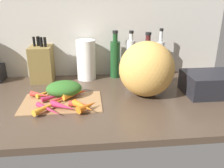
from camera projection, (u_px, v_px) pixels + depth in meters
The scene contains 25 objects.
ground_plane at pixel (93, 100), 118.67cm from camera, with size 170.00×80.00×3.00cm, color #47382B.
wall_back at pixel (90, 28), 143.27cm from camera, with size 170.00×3.00×60.00cm, color #BCB7AD.
cutting_board at pixel (62, 102), 112.06cm from camera, with size 38.04×23.85×0.80cm, color #997047.
carrot_0 at pixel (80, 104), 105.60cm from camera, with size 2.84×2.84×10.37cm, color red.
carrot_1 at pixel (40, 95), 115.79cm from camera, with size 2.84×2.84×10.66cm, color red.
carrot_2 at pixel (74, 94), 116.19cm from camera, with size 3.48×3.48×13.32cm, color orange.
carrot_3 at pixel (83, 106), 103.04cm from camera, with size 3.36×3.36×11.73cm, color orange.
carrot_4 at pixel (63, 106), 103.31cm from camera, with size 3.19×3.19×12.46cm, color #B2264C.
carrot_5 at pixel (49, 109), 101.50cm from camera, with size 2.32×2.32×16.04cm, color #B2264C.
carrot_6 at pixel (61, 98), 112.64cm from camera, with size 2.15×2.15×11.91cm, color red.
carrot_7 at pixel (88, 106), 103.25cm from camera, with size 3.43×3.43×11.19cm, color orange.
carrot_8 at pixel (48, 92), 120.22cm from camera, with size 2.10×2.10×14.56cm, color orange.
carrot_9 at pixel (54, 97), 113.84cm from camera, with size 2.54×2.54×12.55cm, color #B2264C.
carrot_10 at pixel (80, 92), 119.46cm from camera, with size 2.10×2.10×10.94cm, color red.
carrot_11 at pixel (72, 91), 120.31cm from camera, with size 3.30×3.30×10.34cm, color #B2264C.
carrot_12 at pixel (50, 106), 104.29cm from camera, with size 2.86×2.86×17.89cm, color orange.
carrot_greens_pile at pixel (64, 89), 117.29cm from camera, with size 17.91×13.78×7.58cm, color #2D6023.
winter_squash at pixel (147, 69), 116.48cm from camera, with size 27.93×26.06×28.07cm, color gold.
knife_block at pixel (42, 63), 139.08cm from camera, with size 12.55×17.09×26.55cm.
paper_towel_roll at pixel (86, 60), 141.00cm from camera, with size 11.34×11.34×24.14cm, color white.
bottle_0 at pixel (115, 58), 143.95cm from camera, with size 6.09×6.09×29.21cm.
bottle_1 at pixel (131, 58), 144.30cm from camera, with size 5.29×5.29×29.11cm.
bottle_2 at pixel (147, 59), 142.96cm from camera, with size 6.50×6.50×28.39cm.
bottle_3 at pixel (159, 58), 145.13cm from camera, with size 5.08×5.08×30.36cm.
dish_rack at pixel (211, 84), 121.24cm from camera, with size 27.24×20.92×11.13cm, color black.
Camera 1 is at (-1.34, -108.42, 48.40)cm, focal length 37.15 mm.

